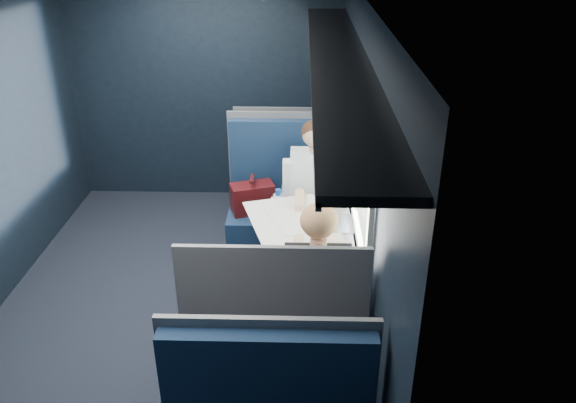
{
  "coord_description": "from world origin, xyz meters",
  "views": [
    {
      "loc": [
        1.0,
        -3.6,
        2.76
      ],
      "look_at": [
        0.9,
        0.0,
        0.95
      ],
      "focal_mm": 35.0,
      "sensor_mm": 36.0,
      "label": 1
    }
  ],
  "objects_px": {
    "laptop": "(348,217)",
    "cup": "(334,196)",
    "man": "(314,189)",
    "woman": "(317,285)",
    "bottle_small": "(344,196)",
    "table": "(306,236)",
    "seat_bay_near": "(283,210)",
    "seat_row_front": "(288,171)",
    "seat_bay_far": "(276,341)"
  },
  "relations": [
    {
      "from": "laptop",
      "to": "cup",
      "type": "distance_m",
      "value": 0.4
    },
    {
      "from": "cup",
      "to": "laptop",
      "type": "bearing_deg",
      "value": -77.89
    },
    {
      "from": "seat_bay_near",
      "to": "laptop",
      "type": "height_order",
      "value": "seat_bay_near"
    },
    {
      "from": "seat_row_front",
      "to": "seat_bay_far",
      "type": "bearing_deg",
      "value": -90.0
    },
    {
      "from": "table",
      "to": "cup",
      "type": "height_order",
      "value": "cup"
    },
    {
      "from": "table",
      "to": "laptop",
      "type": "relative_size",
      "value": 3.35
    },
    {
      "from": "woman",
      "to": "bottle_small",
      "type": "bearing_deg",
      "value": 77.57
    },
    {
      "from": "cup",
      "to": "seat_bay_far",
      "type": "bearing_deg",
      "value": -107.29
    },
    {
      "from": "table",
      "to": "woman",
      "type": "xyz_separation_m",
      "value": [
        0.07,
        -0.71,
        0.06
      ]
    },
    {
      "from": "woman",
      "to": "cup",
      "type": "relative_size",
      "value": 14.46
    },
    {
      "from": "seat_row_front",
      "to": "bottle_small",
      "type": "bearing_deg",
      "value": -71.8
    },
    {
      "from": "laptop",
      "to": "bottle_small",
      "type": "distance_m",
      "value": 0.29
    },
    {
      "from": "cup",
      "to": "table",
      "type": "bearing_deg",
      "value": -117.28
    },
    {
      "from": "woman",
      "to": "man",
      "type": "bearing_deg",
      "value": 90.0
    },
    {
      "from": "table",
      "to": "laptop",
      "type": "distance_m",
      "value": 0.34
    },
    {
      "from": "man",
      "to": "woman",
      "type": "height_order",
      "value": "same"
    },
    {
      "from": "table",
      "to": "seat_bay_far",
      "type": "bearing_deg",
      "value": -101.78
    },
    {
      "from": "bottle_small",
      "to": "table",
      "type": "bearing_deg",
      "value": -131.52
    },
    {
      "from": "seat_bay_near",
      "to": "bottle_small",
      "type": "relative_size",
      "value": 6.04
    },
    {
      "from": "man",
      "to": "woman",
      "type": "bearing_deg",
      "value": -90.0
    },
    {
      "from": "seat_bay_near",
      "to": "laptop",
      "type": "xyz_separation_m",
      "value": [
        0.51,
        -0.82,
        0.38
      ]
    },
    {
      "from": "table",
      "to": "seat_bay_near",
      "type": "relative_size",
      "value": 0.79
    },
    {
      "from": "man",
      "to": "woman",
      "type": "distance_m",
      "value": 1.41
    },
    {
      "from": "cup",
      "to": "seat_bay_near",
      "type": "bearing_deg",
      "value": 134.69
    },
    {
      "from": "table",
      "to": "bottle_small",
      "type": "bearing_deg",
      "value": 48.48
    },
    {
      "from": "seat_row_front",
      "to": "man",
      "type": "bearing_deg",
      "value": -77.17
    },
    {
      "from": "table",
      "to": "seat_bay_far",
      "type": "distance_m",
      "value": 0.93
    },
    {
      "from": "seat_bay_near",
      "to": "seat_bay_far",
      "type": "distance_m",
      "value": 1.74
    },
    {
      "from": "seat_bay_near",
      "to": "cup",
      "type": "distance_m",
      "value": 0.7
    },
    {
      "from": "seat_row_front",
      "to": "laptop",
      "type": "height_order",
      "value": "seat_row_front"
    },
    {
      "from": "seat_bay_near",
      "to": "seat_row_front",
      "type": "height_order",
      "value": "seat_bay_near"
    },
    {
      "from": "seat_bay_far",
      "to": "laptop",
      "type": "xyz_separation_m",
      "value": [
        0.49,
        0.92,
        0.39
      ]
    },
    {
      "from": "seat_bay_near",
      "to": "bottle_small",
      "type": "height_order",
      "value": "seat_bay_near"
    },
    {
      "from": "table",
      "to": "woman",
      "type": "distance_m",
      "value": 0.71
    },
    {
      "from": "table",
      "to": "bottle_small",
      "type": "relative_size",
      "value": 4.79
    },
    {
      "from": "seat_bay_near",
      "to": "bottle_small",
      "type": "distance_m",
      "value": 0.83
    },
    {
      "from": "seat_row_front",
      "to": "woman",
      "type": "distance_m",
      "value": 2.54
    },
    {
      "from": "table",
      "to": "man",
      "type": "height_order",
      "value": "man"
    },
    {
      "from": "table",
      "to": "man",
      "type": "xyz_separation_m",
      "value": [
        0.07,
        0.7,
        0.06
      ]
    },
    {
      "from": "man",
      "to": "bottle_small",
      "type": "bearing_deg",
      "value": -57.61
    },
    {
      "from": "bottle_small",
      "to": "man",
      "type": "bearing_deg",
      "value": 122.39
    },
    {
      "from": "laptop",
      "to": "bottle_small",
      "type": "bearing_deg",
      "value": 92.63
    },
    {
      "from": "laptop",
      "to": "cup",
      "type": "bearing_deg",
      "value": 102.11
    },
    {
      "from": "seat_bay_near",
      "to": "seat_row_front",
      "type": "bearing_deg",
      "value": 89.04
    },
    {
      "from": "table",
      "to": "seat_bay_far",
      "type": "xyz_separation_m",
      "value": [
        -0.18,
        -0.87,
        -0.25
      ]
    },
    {
      "from": "seat_bay_far",
      "to": "laptop",
      "type": "height_order",
      "value": "seat_bay_far"
    },
    {
      "from": "seat_bay_far",
      "to": "bottle_small",
      "type": "relative_size",
      "value": 6.04
    },
    {
      "from": "seat_bay_far",
      "to": "cup",
      "type": "height_order",
      "value": "seat_bay_far"
    },
    {
      "from": "table",
      "to": "bottle_small",
      "type": "height_order",
      "value": "bottle_small"
    },
    {
      "from": "seat_bay_near",
      "to": "laptop",
      "type": "distance_m",
      "value": 1.04
    }
  ]
}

